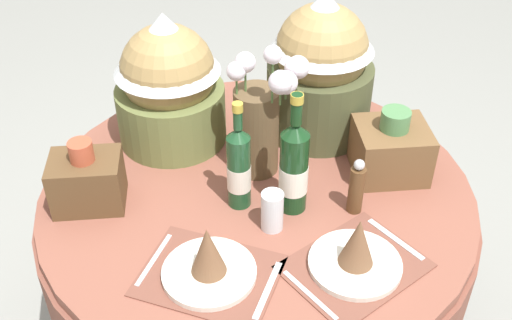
% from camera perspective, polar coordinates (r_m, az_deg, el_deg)
% --- Properties ---
extents(dining_table, '(1.31, 1.31, 0.74)m').
position_cam_1_polar(dining_table, '(1.93, 0.09, -5.92)').
color(dining_table, brown).
rests_on(dining_table, ground).
extents(place_setting_left, '(0.42, 0.38, 0.16)m').
position_cam_1_polar(place_setting_left, '(1.55, -4.40, -9.44)').
color(place_setting_left, brown).
rests_on(place_setting_left, dining_table).
extents(place_setting_right, '(0.43, 0.40, 0.16)m').
position_cam_1_polar(place_setting_right, '(1.59, 9.25, -8.57)').
color(place_setting_right, brown).
rests_on(place_setting_right, dining_table).
extents(flower_vase, '(0.24, 0.18, 0.45)m').
position_cam_1_polar(flower_vase, '(1.80, 0.46, 3.94)').
color(flower_vase, brown).
rests_on(flower_vase, dining_table).
extents(wine_bottle_left, '(0.08, 0.08, 0.37)m').
position_cam_1_polar(wine_bottle_left, '(1.68, 3.52, -0.66)').
color(wine_bottle_left, '#143819').
rests_on(wine_bottle_left, dining_table).
extents(wine_bottle_centre, '(0.07, 0.07, 0.34)m').
position_cam_1_polar(wine_bottle_centre, '(1.70, -1.60, -0.67)').
color(wine_bottle_centre, '#194223').
rests_on(wine_bottle_centre, dining_table).
extents(tumbler_near_left, '(0.06, 0.06, 0.12)m').
position_cam_1_polar(tumbler_near_left, '(1.67, 1.51, -4.72)').
color(tumbler_near_left, silver).
rests_on(tumbler_near_left, dining_table).
extents(pepper_mill, '(0.04, 0.04, 0.18)m').
position_cam_1_polar(pepper_mill, '(1.73, 9.26, -2.55)').
color(pepper_mill, brown).
rests_on(pepper_mill, dining_table).
extents(gift_tub_back_left, '(0.35, 0.35, 0.44)m').
position_cam_1_polar(gift_tub_back_left, '(1.94, -8.10, 7.57)').
color(gift_tub_back_left, olive).
rests_on(gift_tub_back_left, dining_table).
extents(gift_tub_back_right, '(0.34, 0.34, 0.48)m').
position_cam_1_polar(gift_tub_back_right, '(1.97, 6.04, 9.04)').
color(gift_tub_back_right, '#474C2D').
rests_on(gift_tub_back_right, dining_table).
extents(woven_basket_side_left, '(0.20, 0.15, 0.21)m').
position_cam_1_polar(woven_basket_side_left, '(1.80, -15.34, -1.80)').
color(woven_basket_side_left, brown).
rests_on(woven_basket_side_left, dining_table).
extents(woven_basket_side_right, '(0.21, 0.19, 0.22)m').
position_cam_1_polar(woven_basket_side_right, '(1.89, 12.34, 1.03)').
color(woven_basket_side_right, brown).
rests_on(woven_basket_side_right, dining_table).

